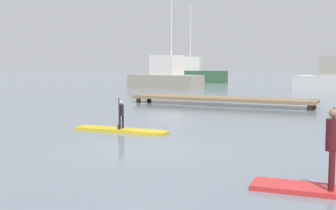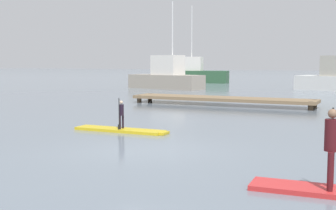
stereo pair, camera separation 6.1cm
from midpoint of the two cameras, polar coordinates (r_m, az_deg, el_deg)
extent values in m
plane|color=slate|center=(13.02, -3.43, -5.73)|extent=(240.00, 240.00, 0.00)
cube|color=gold|center=(16.51, -6.31, -3.17)|extent=(3.48, 0.83, 0.10)
cube|color=gold|center=(15.69, -0.69, -3.60)|extent=(0.25, 0.53, 0.09)
cylinder|color=black|center=(16.52, -5.87, -2.13)|extent=(0.07, 0.07, 0.49)
cylinder|color=black|center=(16.34, -6.25, -2.22)|extent=(0.07, 0.07, 0.49)
cylinder|color=black|center=(16.38, -6.07, -0.63)|extent=(0.18, 0.18, 0.40)
sphere|color=beige|center=(16.35, -6.08, 0.35)|extent=(0.12, 0.12, 0.12)
cylinder|color=black|center=(16.25, -6.35, -1.11)|extent=(0.03, 0.03, 1.14)
cube|color=black|center=(16.31, -6.34, -2.78)|extent=(0.03, 0.14, 0.18)
cylinder|color=#4C1419|center=(9.40, 19.97, -7.53)|extent=(0.11, 0.11, 0.74)
cylinder|color=#4C1419|center=(9.09, 19.89, -7.98)|extent=(0.11, 0.11, 0.74)
cylinder|color=#4C1419|center=(9.12, 20.07, -3.61)|extent=(0.29, 0.29, 0.61)
sphere|color=#8C664C|center=(9.06, 20.16, -1.02)|extent=(0.18, 0.18, 0.18)
cylinder|color=black|center=(9.37, 20.06, -5.04)|extent=(0.03, 0.03, 1.56)
cube|color=black|center=(9.51, 19.92, -9.12)|extent=(0.04, 0.14, 0.18)
cube|color=#2D5638|center=(54.10, 2.73, 3.62)|extent=(9.14, 3.27, 1.45)
cube|color=white|center=(54.28, 1.94, 5.27)|extent=(4.46, 2.10, 1.66)
cylinder|color=silver|center=(54.17, 2.84, 9.34)|extent=(0.12, 0.12, 6.02)
cube|color=#9E9384|center=(41.93, -0.47, 2.98)|extent=(7.64, 3.66, 1.31)
cube|color=white|center=(41.74, -0.21, 5.11)|extent=(2.95, 2.36, 1.81)
cylinder|color=silver|center=(41.54, 0.38, 9.71)|extent=(0.12, 0.12, 4.87)
cube|color=#846B4C|center=(26.47, 6.67, 0.80)|extent=(10.89, 2.01, 0.18)
cylinder|color=#473828|center=(27.94, -3.84, 0.79)|extent=(0.28, 0.28, 0.46)
cylinder|color=#473828|center=(29.17, -2.48, 1.00)|extent=(0.28, 0.28, 0.46)
cylinder|color=#473828|center=(24.60, 17.53, -0.11)|extent=(0.28, 0.28, 0.46)
cylinder|color=#473828|center=(25.99, 17.97, 0.17)|extent=(0.28, 0.28, 0.46)
camera|label=1|loc=(0.03, -90.11, -0.01)|focal=47.95mm
camera|label=2|loc=(0.03, 89.89, 0.01)|focal=47.95mm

